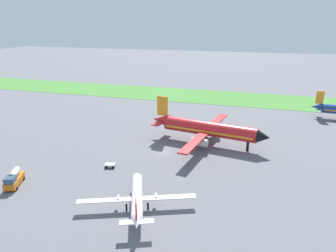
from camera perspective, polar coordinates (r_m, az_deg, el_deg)
The scene contains 6 objects.
ground_plane at distance 83.41m, azimuth -0.84°, elevation -5.08°, with size 600.00×600.00×0.00m, color slate.
grass_taxiway_strip at distance 146.94m, azimuth 7.10°, elevation 5.50°, with size 360.00×28.00×0.08m, color #478438.
airplane_midfield_jet at distance 88.72m, azimuth 7.28°, elevation -0.52°, with size 35.53×36.07×12.79m.
airplane_foreground_turboprop at distance 59.56m, azimuth -5.84°, elevation -13.12°, with size 21.54×18.66×6.78m.
baggage_cart_near_gate at distance 76.71m, azimuth -10.80°, elevation -7.23°, with size 2.74×2.29×0.90m.
fuel_truck_midfield at distance 75.18m, azimuth -26.94°, elevation -8.82°, with size 4.73×6.92×3.29m.
Camera 1 is at (22.61, -72.69, 34.09)m, focal length 32.53 mm.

